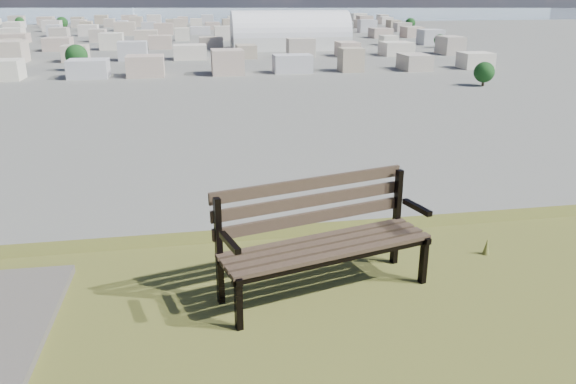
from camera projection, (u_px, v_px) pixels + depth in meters
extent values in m
cube|color=#453727|center=(338.00, 255.00, 4.94)|extent=(1.93, 0.59, 0.04)
cube|color=#453727|center=(330.00, 249.00, 5.05)|extent=(1.93, 0.59, 0.04)
cube|color=#453727|center=(323.00, 243.00, 5.16)|extent=(1.93, 0.59, 0.04)
cube|color=#453727|center=(317.00, 238.00, 5.27)|extent=(1.93, 0.59, 0.04)
cube|color=#453727|center=(313.00, 217.00, 5.29)|extent=(1.92, 0.54, 0.11)
cube|color=#453727|center=(312.00, 201.00, 5.26)|extent=(1.92, 0.54, 0.11)
cube|color=#453727|center=(311.00, 184.00, 5.23)|extent=(1.92, 0.54, 0.11)
cube|color=black|center=(239.00, 303.00, 4.62)|extent=(0.07, 0.08, 0.48)
cube|color=black|center=(219.00, 252.00, 4.94)|extent=(0.07, 0.08, 1.01)
cube|color=black|center=(229.00, 270.00, 4.74)|extent=(0.19, 0.54, 0.05)
cube|color=black|center=(230.00, 243.00, 4.60)|extent=(0.15, 0.40, 0.05)
cube|color=black|center=(424.00, 260.00, 5.37)|extent=(0.07, 0.08, 0.48)
cube|color=black|center=(397.00, 218.00, 5.69)|extent=(0.07, 0.08, 1.01)
cube|color=black|center=(411.00, 232.00, 5.49)|extent=(0.19, 0.54, 0.05)
cube|color=black|center=(417.00, 207.00, 5.35)|extent=(0.15, 0.40, 0.05)
cube|color=black|center=(338.00, 260.00, 4.94)|extent=(1.92, 0.55, 0.04)
cube|color=black|center=(316.00, 242.00, 5.30)|extent=(1.92, 0.55, 0.04)
cone|color=olive|center=(487.00, 247.00, 6.01)|extent=(0.08, 0.08, 0.18)
cube|color=silver|center=(290.00, 43.00, 284.24)|extent=(58.91, 25.47, 6.51)
cylinder|color=white|center=(290.00, 36.00, 283.14)|extent=(58.91, 25.47, 24.75)
cube|color=beige|center=(3.00, 69.00, 185.24)|extent=(11.00, 11.00, 7.00)
cube|color=#ACA193|center=(79.00, 67.00, 189.24)|extent=(11.00, 11.00, 7.00)
cube|color=#B39E8E|center=(152.00, 66.00, 193.24)|extent=(11.00, 11.00, 7.00)
cube|color=#B1B1B6|center=(222.00, 64.00, 197.24)|extent=(11.00, 11.00, 7.00)
cube|color=#B9A996|center=(289.00, 63.00, 201.24)|extent=(11.00, 11.00, 7.00)
cube|color=tan|center=(353.00, 62.00, 205.24)|extent=(11.00, 11.00, 7.00)
cube|color=beige|center=(415.00, 60.00, 209.24)|extent=(11.00, 11.00, 7.00)
cube|color=beige|center=(475.00, 59.00, 213.24)|extent=(11.00, 11.00, 7.00)
cube|color=#B39E8E|center=(8.00, 54.00, 229.57)|extent=(11.00, 11.00, 7.00)
cube|color=#B1B1B6|center=(69.00, 53.00, 233.57)|extent=(11.00, 11.00, 7.00)
cube|color=#B9A996|center=(129.00, 52.00, 237.57)|extent=(11.00, 11.00, 7.00)
cube|color=tan|center=(186.00, 51.00, 241.57)|extent=(11.00, 11.00, 7.00)
cube|color=beige|center=(242.00, 50.00, 245.57)|extent=(11.00, 11.00, 7.00)
cube|color=beige|center=(295.00, 49.00, 249.57)|extent=(11.00, 11.00, 7.00)
cube|color=beige|center=(347.00, 48.00, 253.57)|extent=(11.00, 11.00, 7.00)
cube|color=#ACA193|center=(398.00, 47.00, 257.57)|extent=(11.00, 11.00, 7.00)
cube|color=#B39E8E|center=(447.00, 46.00, 261.57)|extent=(11.00, 11.00, 7.00)
cube|color=tan|center=(11.00, 44.00, 273.90)|extent=(11.00, 11.00, 7.00)
cube|color=beige|center=(63.00, 43.00, 277.90)|extent=(11.00, 11.00, 7.00)
cube|color=beige|center=(113.00, 42.00, 281.90)|extent=(11.00, 11.00, 7.00)
cube|color=beige|center=(161.00, 42.00, 285.90)|extent=(11.00, 11.00, 7.00)
cube|color=#ACA193|center=(209.00, 41.00, 289.90)|extent=(11.00, 11.00, 7.00)
cube|color=#B39E8E|center=(255.00, 40.00, 293.90)|extent=(11.00, 11.00, 7.00)
cube|color=#B1B1B6|center=(300.00, 40.00, 297.90)|extent=(11.00, 11.00, 7.00)
cube|color=#B9A996|center=(343.00, 39.00, 301.90)|extent=(11.00, 11.00, 7.00)
cube|color=tan|center=(386.00, 38.00, 305.90)|extent=(11.00, 11.00, 7.00)
cube|color=beige|center=(427.00, 38.00, 309.90)|extent=(11.00, 11.00, 7.00)
cube|color=#ACA193|center=(13.00, 37.00, 318.23)|extent=(11.00, 11.00, 7.00)
cube|color=#B39E8E|center=(58.00, 36.00, 322.23)|extent=(11.00, 11.00, 7.00)
cube|color=#B1B1B6|center=(101.00, 36.00, 326.23)|extent=(11.00, 11.00, 7.00)
cube|color=#B9A996|center=(143.00, 35.00, 330.23)|extent=(11.00, 11.00, 7.00)
cube|color=tan|center=(185.00, 34.00, 334.23)|extent=(11.00, 11.00, 7.00)
cube|color=beige|center=(225.00, 34.00, 338.23)|extent=(11.00, 11.00, 7.00)
cube|color=beige|center=(264.00, 33.00, 342.23)|extent=(11.00, 11.00, 7.00)
cube|color=beige|center=(303.00, 33.00, 346.23)|extent=(11.00, 11.00, 7.00)
cube|color=#ACA193|center=(341.00, 33.00, 350.23)|extent=(11.00, 11.00, 7.00)
cube|color=#B39E8E|center=(377.00, 32.00, 354.23)|extent=(11.00, 11.00, 7.00)
cube|color=#B1B1B6|center=(413.00, 32.00, 358.23)|extent=(11.00, 11.00, 7.00)
cube|color=beige|center=(15.00, 31.00, 362.56)|extent=(11.00, 11.00, 7.00)
cube|color=beige|center=(54.00, 31.00, 366.56)|extent=(11.00, 11.00, 7.00)
cube|color=beige|center=(92.00, 30.00, 370.56)|extent=(11.00, 11.00, 7.00)
cube|color=#ACA193|center=(130.00, 30.00, 374.56)|extent=(11.00, 11.00, 7.00)
cube|color=#B39E8E|center=(166.00, 29.00, 378.56)|extent=(11.00, 11.00, 7.00)
cube|color=#B1B1B6|center=(202.00, 29.00, 382.56)|extent=(11.00, 11.00, 7.00)
cube|color=#B9A996|center=(237.00, 29.00, 386.56)|extent=(11.00, 11.00, 7.00)
cube|color=tan|center=(272.00, 28.00, 390.56)|extent=(11.00, 11.00, 7.00)
cube|color=beige|center=(305.00, 28.00, 394.56)|extent=(11.00, 11.00, 7.00)
cube|color=beige|center=(338.00, 28.00, 398.56)|extent=(11.00, 11.00, 7.00)
cube|color=beige|center=(371.00, 27.00, 402.56)|extent=(11.00, 11.00, 7.00)
cube|color=#ACA193|center=(402.00, 27.00, 406.56)|extent=(11.00, 11.00, 7.00)
cube|color=#B9A996|center=(16.00, 27.00, 406.88)|extent=(11.00, 11.00, 7.00)
cube|color=tan|center=(51.00, 26.00, 410.88)|extent=(11.00, 11.00, 7.00)
cube|color=beige|center=(85.00, 26.00, 414.88)|extent=(11.00, 11.00, 7.00)
cube|color=beige|center=(119.00, 26.00, 418.88)|extent=(11.00, 11.00, 7.00)
cube|color=beige|center=(152.00, 25.00, 422.88)|extent=(11.00, 11.00, 7.00)
cube|color=#ACA193|center=(184.00, 25.00, 426.88)|extent=(11.00, 11.00, 7.00)
cube|color=#B39E8E|center=(216.00, 25.00, 430.88)|extent=(11.00, 11.00, 7.00)
cube|color=#B1B1B6|center=(247.00, 25.00, 434.88)|extent=(11.00, 11.00, 7.00)
cube|color=#B9A996|center=(277.00, 24.00, 438.88)|extent=(11.00, 11.00, 7.00)
cube|color=tan|center=(307.00, 24.00, 442.88)|extent=(11.00, 11.00, 7.00)
cube|color=beige|center=(337.00, 24.00, 446.88)|extent=(11.00, 11.00, 7.00)
cube|color=beige|center=(365.00, 23.00, 450.88)|extent=(11.00, 11.00, 7.00)
cube|color=beige|center=(394.00, 23.00, 454.88)|extent=(11.00, 11.00, 7.00)
cube|color=#B1B1B6|center=(17.00, 23.00, 451.21)|extent=(11.00, 11.00, 7.00)
cube|color=#B9A996|center=(49.00, 23.00, 455.21)|extent=(11.00, 11.00, 7.00)
cube|color=tan|center=(80.00, 23.00, 459.21)|extent=(11.00, 11.00, 7.00)
cube|color=beige|center=(110.00, 22.00, 463.21)|extent=(11.00, 11.00, 7.00)
cube|color=beige|center=(140.00, 22.00, 467.21)|extent=(11.00, 11.00, 7.00)
cube|color=beige|center=(169.00, 22.00, 471.21)|extent=(11.00, 11.00, 7.00)
cube|color=#ACA193|center=(198.00, 22.00, 475.21)|extent=(11.00, 11.00, 7.00)
cube|color=#B39E8E|center=(226.00, 21.00, 479.21)|extent=(11.00, 11.00, 7.00)
cube|color=#B1B1B6|center=(254.00, 21.00, 483.21)|extent=(11.00, 11.00, 7.00)
cube|color=#B9A996|center=(282.00, 21.00, 487.21)|extent=(11.00, 11.00, 7.00)
cube|color=tan|center=(309.00, 21.00, 491.21)|extent=(11.00, 11.00, 7.00)
cube|color=beige|center=(335.00, 20.00, 495.21)|extent=(11.00, 11.00, 7.00)
cube|color=beige|center=(361.00, 20.00, 499.21)|extent=(11.00, 11.00, 7.00)
cube|color=beige|center=(387.00, 20.00, 503.21)|extent=(11.00, 11.00, 7.00)
cube|color=#B1B1B6|center=(18.00, 20.00, 495.54)|extent=(11.00, 11.00, 7.00)
cube|color=#B9A996|center=(47.00, 20.00, 499.54)|extent=(11.00, 11.00, 7.00)
cube|color=tan|center=(75.00, 20.00, 503.54)|extent=(11.00, 11.00, 7.00)
cube|color=beige|center=(103.00, 20.00, 507.54)|extent=(11.00, 11.00, 7.00)
cube|color=beige|center=(130.00, 20.00, 511.54)|extent=(11.00, 11.00, 7.00)
cube|color=beige|center=(157.00, 19.00, 515.54)|extent=(11.00, 11.00, 7.00)
cube|color=#ACA193|center=(183.00, 19.00, 519.54)|extent=(11.00, 11.00, 7.00)
cube|color=#B39E8E|center=(209.00, 19.00, 523.54)|extent=(11.00, 11.00, 7.00)
cube|color=#B1B1B6|center=(235.00, 19.00, 527.54)|extent=(11.00, 11.00, 7.00)
cube|color=#B9A996|center=(260.00, 19.00, 531.54)|extent=(11.00, 11.00, 7.00)
cube|color=tan|center=(285.00, 18.00, 535.54)|extent=(11.00, 11.00, 7.00)
cube|color=beige|center=(310.00, 18.00, 539.54)|extent=(11.00, 11.00, 7.00)
cube|color=beige|center=(334.00, 18.00, 543.54)|extent=(11.00, 11.00, 7.00)
cube|color=beige|center=(358.00, 18.00, 547.54)|extent=(11.00, 11.00, 7.00)
cube|color=#ACA193|center=(381.00, 18.00, 551.54)|extent=(11.00, 11.00, 7.00)
cylinder|color=#372B1B|center=(483.00, 82.00, 174.00)|extent=(0.80, 0.80, 2.10)
sphere|color=black|center=(484.00, 72.00, 172.94)|extent=(6.30, 6.30, 6.30)
cylinder|color=#372B1B|center=(78.00, 67.00, 207.83)|extent=(0.80, 0.80, 2.70)
sphere|color=black|center=(76.00, 56.00, 206.46)|extent=(8.10, 8.10, 8.10)
cylinder|color=#372B1B|center=(439.00, 46.00, 291.88)|extent=(0.80, 0.80, 1.95)
sphere|color=black|center=(440.00, 40.00, 290.90)|extent=(5.85, 5.85, 5.85)
cylinder|color=#372B1B|center=(272.00, 32.00, 391.36)|extent=(0.80, 0.80, 2.25)
sphere|color=black|center=(272.00, 27.00, 390.22)|extent=(6.75, 6.75, 6.75)
cylinder|color=#372B1B|center=(63.00, 28.00, 421.85)|extent=(0.80, 0.80, 2.85)
sphere|color=black|center=(62.00, 23.00, 420.41)|extent=(8.55, 8.55, 8.55)
cylinder|color=#372B1B|center=(20.00, 26.00, 452.32)|extent=(0.80, 0.80, 2.40)
sphere|color=black|center=(20.00, 22.00, 451.11)|extent=(7.20, 7.20, 7.20)
cylinder|color=#372B1B|center=(263.00, 45.00, 295.39)|extent=(0.80, 0.80, 2.10)
sphere|color=black|center=(262.00, 39.00, 294.33)|extent=(6.30, 6.30, 6.30)
cylinder|color=#372B1B|center=(410.00, 28.00, 428.17)|extent=(0.80, 0.80, 2.55)
sphere|color=black|center=(410.00, 23.00, 426.88)|extent=(7.65, 7.65, 7.65)
cube|color=#8EA4B5|center=(183.00, 11.00, 845.03)|extent=(2400.00, 700.00, 0.12)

